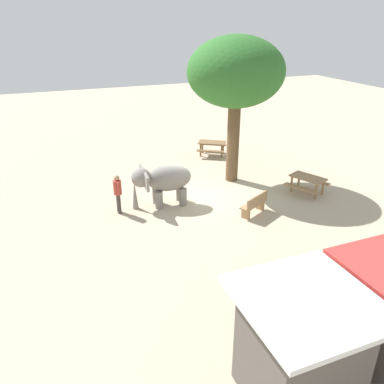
{
  "coord_description": "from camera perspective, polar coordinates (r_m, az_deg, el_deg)",
  "views": [
    {
      "loc": [
        5.95,
        14.36,
        7.24
      ],
      "look_at": [
        0.67,
        1.14,
        0.8
      ],
      "focal_mm": 36.38,
      "sensor_mm": 36.0,
      "label": 1
    }
  ],
  "objects": [
    {
      "name": "picnic_table_far",
      "position": [
        17.99,
        16.59,
        1.57
      ],
      "size": [
        1.96,
        1.97,
        0.78
      ],
      "rotation": [
        0.0,
        0.0,
        5.12
      ],
      "color": "#9E7A51",
      "rests_on": "ground_plane"
    },
    {
      "name": "shade_tree_main",
      "position": [
        17.72,
        6.48,
        16.87
      ],
      "size": [
        4.35,
        3.99,
        6.59
      ],
      "color": "brown",
      "rests_on": "ground_plane"
    },
    {
      "name": "wooden_bench",
      "position": [
        15.59,
        9.2,
        -1.73
      ],
      "size": [
        1.43,
        0.99,
        0.88
      ],
      "rotation": [
        0.0,
        0.0,
        3.62
      ],
      "color": "#9E7A51",
      "rests_on": "ground_plane"
    },
    {
      "name": "person_handler",
      "position": [
        15.63,
        -10.84,
        0.13
      ],
      "size": [
        0.32,
        0.51,
        1.62
      ],
      "rotation": [
        0.0,
        0.0,
        3.14
      ],
      "color": "#3F3833",
      "rests_on": "ground_plane"
    },
    {
      "name": "picnic_table_near",
      "position": [
        22.19,
        2.95,
        6.86
      ],
      "size": [
        2.06,
        2.06,
        0.78
      ],
      "rotation": [
        0.0,
        0.0,
        5.71
      ],
      "color": "brown",
      "rests_on": "ground_plane"
    },
    {
      "name": "market_stall_white",
      "position": [
        8.62,
        15.49,
        -21.9
      ],
      "size": [
        2.5,
        2.5,
        2.52
      ],
      "color": "#59514C",
      "rests_on": "ground_plane"
    },
    {
      "name": "ground_plane",
      "position": [
        17.15,
        0.67,
        -0.64
      ],
      "size": [
        60.0,
        60.0,
        0.0
      ],
      "primitive_type": "plane",
      "color": "#BAA88C"
    },
    {
      "name": "elephant",
      "position": [
        15.98,
        -4.28,
        1.75
      ],
      "size": [
        2.54,
        1.7,
        1.75
      ],
      "rotation": [
        0.0,
        0.0,
        6.2
      ],
      "color": "gray",
      "rests_on": "ground_plane"
    }
  ]
}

